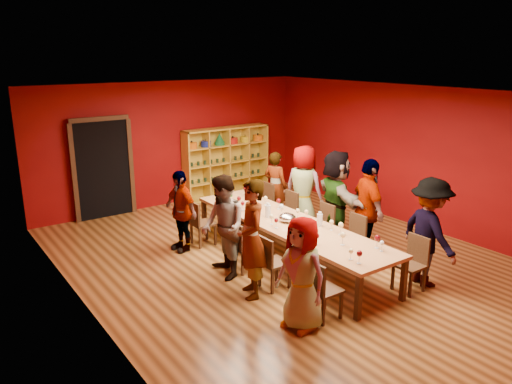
# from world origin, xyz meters

# --- Properties ---
(room_shell) EXTENTS (7.10, 9.10, 3.04)m
(room_shell) POSITION_xyz_m (0.00, 0.00, 1.50)
(room_shell) COLOR #573417
(room_shell) RESTS_ON ground
(tasting_table) EXTENTS (1.10, 4.50, 0.75)m
(tasting_table) POSITION_xyz_m (0.00, 0.00, 0.70)
(tasting_table) COLOR #B2784A
(tasting_table) RESTS_ON ground
(doorway) EXTENTS (1.40, 0.17, 2.30)m
(doorway) POSITION_xyz_m (-1.80, 4.43, 1.12)
(doorway) COLOR black
(doorway) RESTS_ON ground
(shelving_unit) EXTENTS (2.40, 0.40, 1.80)m
(shelving_unit) POSITION_xyz_m (1.40, 4.32, 0.98)
(shelving_unit) COLOR gold
(shelving_unit) RESTS_ON ground
(chair_person_left_0) EXTENTS (0.42, 0.42, 0.89)m
(chair_person_left_0) POSITION_xyz_m (-0.91, -1.84, 0.50)
(chair_person_left_0) COLOR #301D10
(chair_person_left_0) RESTS_ON ground
(person_left_0) EXTENTS (0.55, 0.84, 1.60)m
(person_left_0) POSITION_xyz_m (-1.26, -1.84, 0.80)
(person_left_0) COLOR #49494E
(person_left_0) RESTS_ON ground
(chair_person_left_1) EXTENTS (0.42, 0.42, 0.89)m
(chair_person_left_1) POSITION_xyz_m (-0.91, -0.68, 0.50)
(chair_person_left_1) COLOR #301D10
(chair_person_left_1) RESTS_ON ground
(person_left_1) EXTENTS (0.71, 0.81, 1.86)m
(person_left_1) POSITION_xyz_m (-1.28, -0.68, 0.93)
(person_left_1) COLOR beige
(person_left_1) RESTS_ON ground
(chair_person_left_2) EXTENTS (0.42, 0.42, 0.89)m
(chair_person_left_2) POSITION_xyz_m (-0.91, 0.15, 0.50)
(chair_person_left_2) COLOR #301D10
(chair_person_left_2) RESTS_ON ground
(person_left_2) EXTENTS (0.64, 0.93, 1.75)m
(person_left_2) POSITION_xyz_m (-1.27, 0.15, 0.87)
(person_left_2) COLOR silver
(person_left_2) RESTS_ON ground
(chair_person_left_4) EXTENTS (0.42, 0.42, 0.89)m
(chair_person_left_4) POSITION_xyz_m (-0.91, 1.62, 0.50)
(chair_person_left_4) COLOR #301D10
(chair_person_left_4) RESTS_ON ground
(person_left_4) EXTENTS (0.53, 0.96, 1.56)m
(person_left_4) POSITION_xyz_m (-1.30, 1.62, 0.78)
(person_left_4) COLOR #5272AA
(person_left_4) RESTS_ON ground
(chair_person_right_0) EXTENTS (0.42, 0.42, 0.89)m
(chair_person_right_0) POSITION_xyz_m (0.91, -2.00, 0.50)
(chair_person_right_0) COLOR #301D10
(chair_person_right_0) RESTS_ON ground
(person_right_0) EXTENTS (0.76, 1.24, 1.78)m
(person_right_0) POSITION_xyz_m (1.26, -2.00, 0.89)
(person_right_0) COLOR #4F4E54
(person_right_0) RESTS_ON ground
(chair_person_right_1) EXTENTS (0.42, 0.42, 0.89)m
(chair_person_right_1) POSITION_xyz_m (0.91, -0.71, 0.50)
(chair_person_right_1) COLOR #301D10
(chair_person_right_1) RESTS_ON ground
(person_right_1) EXTENTS (0.88, 1.20, 1.86)m
(person_right_1) POSITION_xyz_m (1.26, -0.71, 0.93)
(person_right_1) COLOR #4A4A4E
(person_right_1) RESTS_ON ground
(chair_person_right_2) EXTENTS (0.42, 0.42, 0.89)m
(chair_person_right_2) POSITION_xyz_m (0.91, 0.08, 0.50)
(chair_person_right_2) COLOR #301D10
(chair_person_right_2) RESTS_ON ground
(person_right_2) EXTENTS (1.05, 1.83, 1.89)m
(person_right_2) POSITION_xyz_m (1.23, 0.08, 0.95)
(person_right_2) COLOR #121632
(person_right_2) RESTS_ON ground
(chair_person_right_3) EXTENTS (0.42, 0.42, 0.89)m
(chair_person_right_3) POSITION_xyz_m (0.91, 1.14, 0.50)
(chair_person_right_3) COLOR #301D10
(chair_person_right_3) RESTS_ON ground
(person_right_3) EXTENTS (0.72, 0.99, 1.81)m
(person_right_3) POSITION_xyz_m (1.33, 1.14, 0.91)
(person_right_3) COLOR #141B38
(person_right_3) RESTS_ON ground
(chair_person_right_4) EXTENTS (0.42, 0.42, 0.89)m
(chair_person_right_4) POSITION_xyz_m (0.91, 1.96, 0.50)
(chair_person_right_4) COLOR #301D10
(chair_person_right_4) RESTS_ON ground
(person_right_4) EXTENTS (0.59, 0.68, 1.57)m
(person_right_4) POSITION_xyz_m (1.21, 1.96, 0.78)
(person_right_4) COLOR #5171A7
(person_right_4) RESTS_ON ground
(wine_glass_0) EXTENTS (0.07, 0.07, 0.18)m
(wine_glass_0) POSITION_xyz_m (-0.27, 1.79, 0.88)
(wine_glass_0) COLOR silver
(wine_glass_0) RESTS_ON tasting_table
(wine_glass_1) EXTENTS (0.08, 0.08, 0.21)m
(wine_glass_1) POSITION_xyz_m (-0.32, -1.98, 0.90)
(wine_glass_1) COLOR silver
(wine_glass_1) RESTS_ON tasting_table
(wine_glass_2) EXTENTS (0.09, 0.09, 0.21)m
(wine_glass_2) POSITION_xyz_m (-0.35, -0.82, 0.91)
(wine_glass_2) COLOR silver
(wine_glass_2) RESTS_ON tasting_table
(wine_glass_3) EXTENTS (0.08, 0.08, 0.19)m
(wine_glass_3) POSITION_xyz_m (-0.32, 0.08, 0.89)
(wine_glass_3) COLOR silver
(wine_glass_3) RESTS_ON tasting_table
(wine_glass_4) EXTENTS (0.09, 0.09, 0.22)m
(wine_glass_4) POSITION_xyz_m (-0.00, -1.34, 0.91)
(wine_glass_4) COLOR silver
(wine_glass_4) RESTS_ON tasting_table
(wine_glass_5) EXTENTS (0.07, 0.07, 0.18)m
(wine_glass_5) POSITION_xyz_m (0.28, 1.06, 0.88)
(wine_glass_5) COLOR silver
(wine_glass_5) RESTS_ON tasting_table
(wine_glass_6) EXTENTS (0.07, 0.07, 0.18)m
(wine_glass_6) POSITION_xyz_m (-0.29, 1.03, 0.88)
(wine_glass_6) COLOR silver
(wine_glass_6) RESTS_ON tasting_table
(wine_glass_7) EXTENTS (0.09, 0.09, 0.22)m
(wine_glass_7) POSITION_xyz_m (0.13, 0.38, 0.91)
(wine_glass_7) COLOR silver
(wine_glass_7) RESTS_ON tasting_table
(wine_glass_8) EXTENTS (0.07, 0.07, 0.18)m
(wine_glass_8) POSITION_xyz_m (0.30, -1.86, 0.88)
(wine_glass_8) COLOR silver
(wine_glass_8) RESTS_ON tasting_table
(wine_glass_9) EXTENTS (0.08, 0.08, 0.19)m
(wine_glass_9) POSITION_xyz_m (0.26, 0.06, 0.89)
(wine_glass_9) COLOR silver
(wine_glass_9) RESTS_ON tasting_table
(wine_glass_10) EXTENTS (0.08, 0.08, 0.19)m
(wine_glass_10) POSITION_xyz_m (0.34, -0.09, 0.89)
(wine_glass_10) COLOR silver
(wine_glass_10) RESTS_ON tasting_table
(wine_glass_11) EXTENTS (0.08, 0.08, 0.20)m
(wine_glass_11) POSITION_xyz_m (-0.28, 0.89, 0.89)
(wine_glass_11) COLOR silver
(wine_glass_11) RESTS_ON tasting_table
(wine_glass_12) EXTENTS (0.09, 0.09, 0.22)m
(wine_glass_12) POSITION_xyz_m (0.30, -0.99, 0.91)
(wine_glass_12) COLOR silver
(wine_glass_12) RESTS_ON tasting_table
(wine_glass_13) EXTENTS (0.07, 0.07, 0.18)m
(wine_glass_13) POSITION_xyz_m (-0.31, -1.08, 0.88)
(wine_glass_13) COLOR silver
(wine_glass_13) RESTS_ON tasting_table
(wine_glass_14) EXTENTS (0.07, 0.07, 0.18)m
(wine_glass_14) POSITION_xyz_m (-0.37, -0.12, 0.88)
(wine_glass_14) COLOR silver
(wine_glass_14) RESTS_ON tasting_table
(wine_glass_15) EXTENTS (0.09, 0.09, 0.22)m
(wine_glass_15) POSITION_xyz_m (-0.05, -0.50, 0.91)
(wine_glass_15) COLOR silver
(wine_glass_15) RESTS_ON tasting_table
(wine_glass_16) EXTENTS (0.09, 0.09, 0.21)m
(wine_glass_16) POSITION_xyz_m (0.31, 1.82, 0.90)
(wine_glass_16) COLOR silver
(wine_glass_16) RESTS_ON tasting_table
(wine_glass_17) EXTENTS (0.07, 0.07, 0.18)m
(wine_glass_17) POSITION_xyz_m (-0.31, -1.81, 0.88)
(wine_glass_17) COLOR silver
(wine_glass_17) RESTS_ON tasting_table
(wine_glass_18) EXTENTS (0.08, 0.08, 0.21)m
(wine_glass_18) POSITION_xyz_m (0.32, 0.70, 0.90)
(wine_glass_18) COLOR silver
(wine_glass_18) RESTS_ON tasting_table
(wine_glass_19) EXTENTS (0.09, 0.09, 0.22)m
(wine_glass_19) POSITION_xyz_m (-0.31, 1.65, 0.91)
(wine_glass_19) COLOR silver
(wine_glass_19) RESTS_ON tasting_table
(wine_glass_20) EXTENTS (0.08, 0.08, 0.19)m
(wine_glass_20) POSITION_xyz_m (0.28, 1.68, 0.89)
(wine_glass_20) COLOR silver
(wine_glass_20) RESTS_ON tasting_table
(wine_glass_21) EXTENTS (0.07, 0.07, 0.19)m
(wine_glass_21) POSITION_xyz_m (0.33, -0.75, 0.88)
(wine_glass_21) COLOR silver
(wine_glass_21) RESTS_ON tasting_table
(wine_glass_22) EXTENTS (0.09, 0.09, 0.22)m
(wine_glass_22) POSITION_xyz_m (0.34, -1.74, 0.91)
(wine_glass_22) COLOR silver
(wine_glass_22) RESTS_ON tasting_table
(wine_glass_23) EXTENTS (0.08, 0.08, 0.20)m
(wine_glass_23) POSITION_xyz_m (-0.20, 1.29, 0.90)
(wine_glass_23) COLOR silver
(wine_glass_23) RESTS_ON tasting_table
(spittoon_bowl) EXTENTS (0.31, 0.31, 0.17)m
(spittoon_bowl) POSITION_xyz_m (0.00, 0.04, 0.82)
(spittoon_bowl) COLOR #B9BBC0
(spittoon_bowl) RESTS_ON tasting_table
(carafe_a) EXTENTS (0.14, 0.14, 0.27)m
(carafe_a) POSITION_xyz_m (-0.14, 0.43, 0.87)
(carafe_a) COLOR silver
(carafe_a) RESTS_ON tasting_table
(carafe_b) EXTENTS (0.12, 0.12, 0.25)m
(carafe_b) POSITION_xyz_m (0.32, -0.46, 0.86)
(carafe_b) COLOR silver
(carafe_b) RESTS_ON tasting_table
(wine_bottle) EXTENTS (0.09, 0.09, 0.32)m
(wine_bottle) POSITION_xyz_m (0.04, 1.96, 0.87)
(wine_bottle) COLOR #153C19
(wine_bottle) RESTS_ON tasting_table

